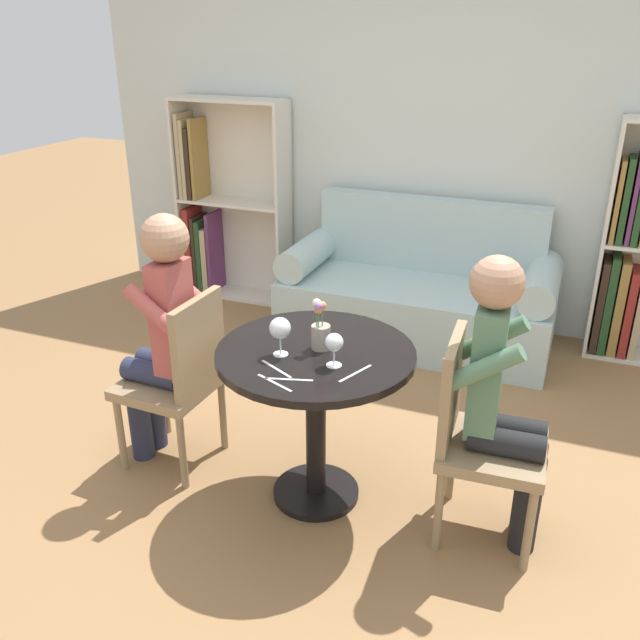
# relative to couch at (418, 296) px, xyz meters

# --- Properties ---
(ground_plane) EXTENTS (16.00, 16.00, 0.00)m
(ground_plane) POSITION_rel_couch_xyz_m (0.00, -1.85, -0.31)
(ground_plane) COLOR olive
(back_wall) EXTENTS (5.20, 0.05, 2.70)m
(back_wall) POSITION_rel_couch_xyz_m (0.00, 0.42, 1.04)
(back_wall) COLOR silver
(back_wall) RESTS_ON ground_plane
(round_table) EXTENTS (0.86, 0.86, 0.76)m
(round_table) POSITION_rel_couch_xyz_m (0.00, -1.85, 0.27)
(round_table) COLOR black
(round_table) RESTS_ON ground_plane
(couch) EXTENTS (1.80, 0.80, 0.92)m
(couch) POSITION_rel_couch_xyz_m (0.00, 0.00, 0.00)
(couch) COLOR #A8C1C1
(couch) RESTS_ON ground_plane
(bookshelf_left) EXTENTS (0.88, 0.28, 1.52)m
(bookshelf_left) POSITION_rel_couch_xyz_m (-1.66, 0.27, 0.38)
(bookshelf_left) COLOR silver
(bookshelf_left) RESTS_ON ground_plane
(chair_left) EXTENTS (0.44, 0.44, 0.90)m
(chair_left) POSITION_rel_couch_xyz_m (-0.70, -1.85, 0.18)
(chair_left) COLOR #937A56
(chair_left) RESTS_ON ground_plane
(chair_right) EXTENTS (0.44, 0.44, 0.90)m
(chair_right) POSITION_rel_couch_xyz_m (0.70, -1.81, 0.18)
(chair_right) COLOR #937A56
(chair_right) RESTS_ON ground_plane
(person_left) EXTENTS (0.43, 0.35, 1.28)m
(person_left) POSITION_rel_couch_xyz_m (-0.78, -1.84, 0.38)
(person_left) COLOR #282D47
(person_left) RESTS_ON ground_plane
(person_right) EXTENTS (0.43, 0.36, 1.25)m
(person_right) POSITION_rel_couch_xyz_m (0.78, -1.80, 0.36)
(person_right) COLOR black
(person_right) RESTS_ON ground_plane
(wine_glass_left) EXTENTS (0.09, 0.09, 0.17)m
(wine_glass_left) POSITION_rel_couch_xyz_m (-0.12, -1.94, 0.56)
(wine_glass_left) COLOR white
(wine_glass_left) RESTS_ON round_table
(wine_glass_right) EXTENTS (0.08, 0.08, 0.14)m
(wine_glass_right) POSITION_rel_couch_xyz_m (0.12, -1.95, 0.54)
(wine_glass_right) COLOR white
(wine_glass_right) RESTS_ON round_table
(flower_vase) EXTENTS (0.08, 0.08, 0.23)m
(flower_vase) POSITION_rel_couch_xyz_m (0.01, -1.83, 0.53)
(flower_vase) COLOR #9E9384
(flower_vase) RESTS_ON round_table
(knife_left_setting) EXTENTS (0.19, 0.06, 0.00)m
(knife_left_setting) POSITION_rel_couch_xyz_m (-0.00, -2.13, 0.45)
(knife_left_setting) COLOR silver
(knife_left_setting) RESTS_ON round_table
(fork_left_setting) EXTENTS (0.17, 0.10, 0.00)m
(fork_left_setting) POSITION_rel_couch_xyz_m (-0.08, -2.07, 0.45)
(fork_left_setting) COLOR silver
(fork_left_setting) RESTS_ON round_table
(knife_right_setting) EXTENTS (0.18, 0.08, 0.00)m
(knife_right_setting) POSITION_rel_couch_xyz_m (-0.04, -2.17, 0.45)
(knife_right_setting) COLOR silver
(knife_right_setting) RESTS_ON round_table
(fork_right_setting) EXTENTS (0.08, 0.18, 0.00)m
(fork_right_setting) POSITION_rel_couch_xyz_m (0.22, -1.98, 0.45)
(fork_right_setting) COLOR silver
(fork_right_setting) RESTS_ON round_table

